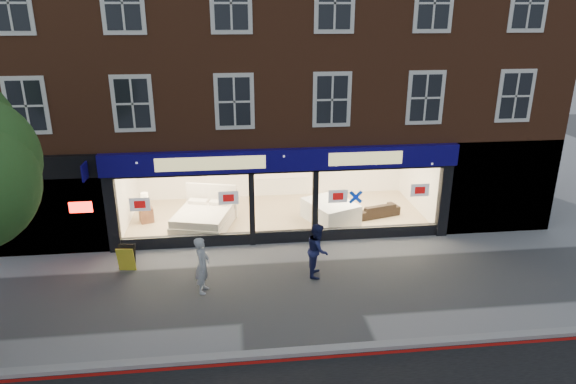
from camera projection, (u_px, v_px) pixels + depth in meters
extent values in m
plane|color=gray|center=(295.00, 288.00, 14.50)|extent=(120.00, 120.00, 0.00)
cube|color=#8C0A07|center=(313.00, 358.00, 11.61)|extent=(60.00, 0.10, 0.01)
cube|color=gray|center=(312.00, 351.00, 11.77)|extent=(60.00, 0.25, 0.12)
cube|color=tan|center=(278.00, 216.00, 19.39)|extent=(11.00, 4.50, 0.10)
cube|color=brown|center=(272.00, 31.00, 18.78)|extent=(19.00, 8.00, 6.70)
cube|color=#0D0662|center=(284.00, 160.00, 16.19)|extent=(11.40, 0.28, 0.70)
cube|color=black|center=(284.00, 236.00, 17.31)|extent=(11.00, 0.18, 0.40)
cube|color=black|center=(112.00, 214.00, 16.31)|extent=(0.35, 0.30, 2.60)
cube|color=black|center=(444.00, 200.00, 17.51)|extent=(0.35, 0.30, 2.60)
cube|color=white|center=(183.00, 207.00, 16.46)|extent=(4.20, 0.02, 2.10)
cube|color=white|center=(380.00, 199.00, 17.17)|extent=(4.20, 0.02, 2.10)
cube|color=white|center=(283.00, 208.00, 17.15)|extent=(1.80, 0.02, 2.10)
cube|color=silver|center=(272.00, 167.00, 21.07)|extent=(11.00, 0.20, 2.60)
cube|color=#FFEAC6|center=(277.00, 151.00, 18.52)|extent=(11.00, 4.50, 0.12)
cube|color=black|center=(44.00, 203.00, 16.20)|extent=(3.80, 0.60, 3.30)
cube|color=#FF140C|center=(81.00, 207.00, 16.02)|extent=(0.70, 0.04, 0.35)
cube|color=black|center=(498.00, 186.00, 17.75)|extent=(4.00, 0.40, 3.30)
cube|color=beige|center=(203.00, 223.00, 18.14)|extent=(2.31, 2.54, 0.37)
cube|color=beige|center=(203.00, 215.00, 18.03)|extent=(2.22, 2.44, 0.27)
cube|color=beige|center=(212.00, 200.00, 19.03)|extent=(1.87, 0.62, 1.28)
cube|color=beige|center=(198.00, 201.00, 18.73)|extent=(0.75, 0.51, 0.13)
cube|color=beige|center=(219.00, 203.00, 18.62)|extent=(0.75, 0.51, 0.13)
cube|color=brown|center=(146.00, 215.00, 18.66)|extent=(0.58, 0.58, 0.55)
cube|color=white|center=(330.00, 217.00, 18.81)|extent=(2.08, 2.28, 0.24)
cube|color=white|center=(330.00, 211.00, 18.73)|extent=(2.08, 2.28, 0.24)
cube|color=white|center=(331.00, 205.00, 18.65)|extent=(2.08, 2.28, 0.24)
imported|color=black|center=(377.00, 209.00, 19.23)|extent=(1.78, 1.09, 0.49)
cube|color=gold|center=(127.00, 258.00, 15.37)|extent=(0.56, 0.40, 0.80)
imported|color=#A7A9AE|center=(202.00, 265.00, 14.09)|extent=(0.51, 0.66, 1.63)
imported|color=#1B1F4B|center=(318.00, 250.00, 14.99)|extent=(0.77, 0.90, 1.62)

